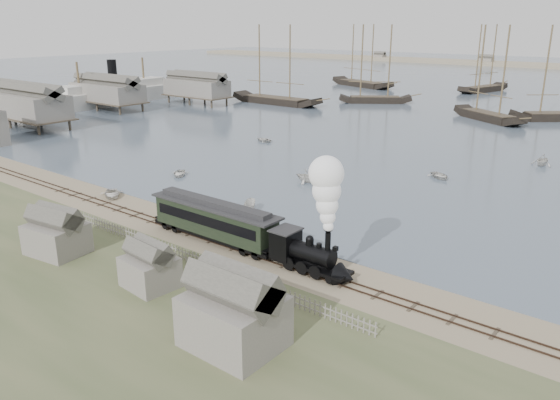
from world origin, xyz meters
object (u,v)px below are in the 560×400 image
Objects in this scene: beached_dinghy at (112,194)px; steamship at (113,82)px; passenger_coach at (214,219)px; locomotive at (320,225)px.

steamship is at bearing 89.18° from beached_dinghy.
passenger_coach is at bearing -61.51° from beached_dinghy.
beached_dinghy is (-32.07, 2.25, -4.16)m from locomotive.
beached_dinghy is at bearing 173.54° from passenger_coach.
locomotive is 112.96m from steamship.
steamship is (-68.42, 49.30, 5.25)m from beached_dinghy.
passenger_coach is (-12.21, 0.00, -2.27)m from locomotive.
steamship is (-100.50, 51.56, 1.09)m from locomotive.
beached_dinghy is at bearing 175.99° from locomotive.
beached_dinghy is (-19.87, 2.25, -1.88)m from passenger_coach.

